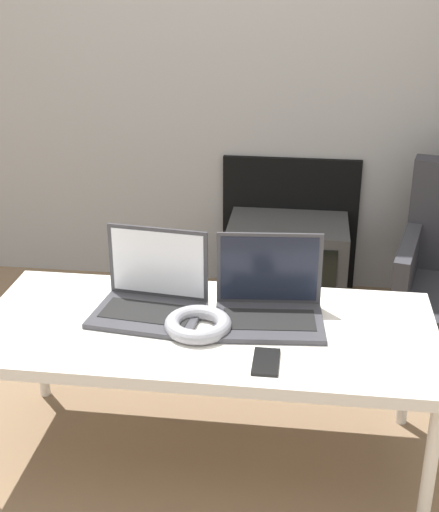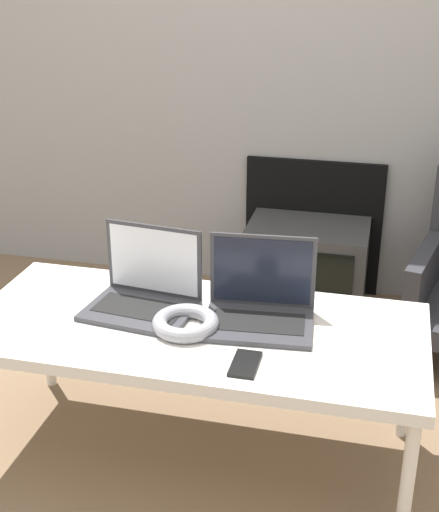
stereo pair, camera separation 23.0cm
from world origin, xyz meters
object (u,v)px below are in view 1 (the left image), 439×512
Objects in this scene: headphones at (198,324)px; laptop_left at (151,294)px; phone at (266,362)px; laptop_right at (269,301)px; tv at (287,263)px.

laptop_left is at bearing 145.93° from headphones.
phone is (0.36, -0.25, -0.05)m from laptop_left.
laptop_left reaches higher than phone.
tv is (0.02, 1.02, -0.33)m from laptop_right.
laptop_right reaches higher than phone.
headphones is 0.37× the size of tv.
laptop_right is 0.65× the size of tv.
headphones is (0.16, -0.11, -0.03)m from laptop_left.
laptop_right is (0.35, 0.00, 0.00)m from laptop_left.
laptop_left is 1.14m from tv.
laptop_left is at bearing 145.15° from phone.
phone is (0.01, -0.25, -0.05)m from laptop_right.
headphones reaches higher than tv.
phone is 0.25× the size of tv.
laptop_left is 0.19m from headphones.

